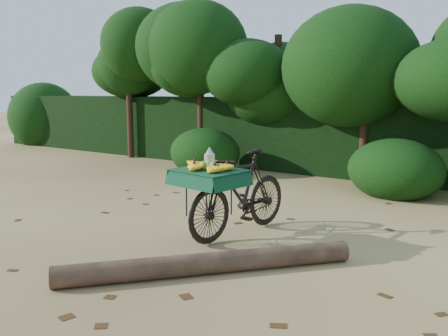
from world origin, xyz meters
The scene contains 7 objects.
ground centered at (0.00, 0.00, 0.00)m, with size 80.00×80.00×0.00m, color tan.
vendor_bicycle centered at (0.42, 0.58, 0.60)m, with size 0.95×2.00×1.18m.
fallen_log centered at (0.94, -0.80, 0.12)m, with size 0.24×0.24×3.26m, color brown.
hedge_backdrop centered at (0.00, 6.30, 0.90)m, with size 26.00×1.80×1.80m, color black.
tree_row centered at (-0.65, 5.50, 2.00)m, with size 14.50×2.00×4.00m, color black, non-canonical shape.
bush_clumps centered at (0.50, 4.30, 0.45)m, with size 8.80×1.70×0.90m, color black, non-canonical shape.
leaf_litter centered at (0.00, 0.65, 0.01)m, with size 7.00×7.30×0.01m, color #432911, non-canonical shape.
Camera 1 is at (3.90, -4.73, 1.96)m, focal length 38.00 mm.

